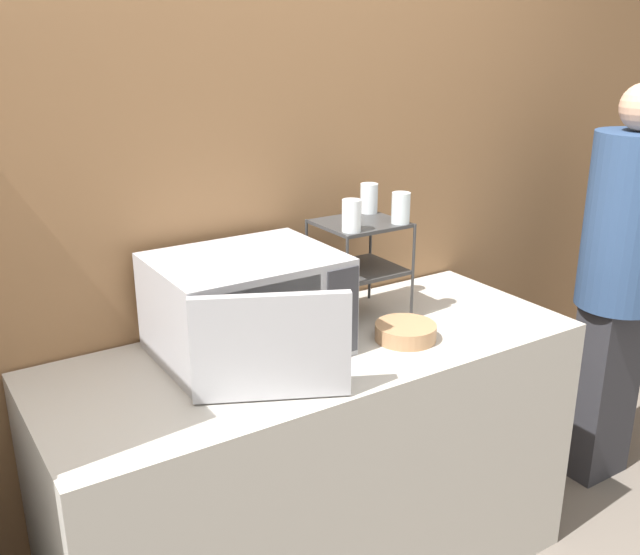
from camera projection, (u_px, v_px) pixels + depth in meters
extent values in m
cube|color=olive|center=(257.00, 201.00, 2.41)|extent=(8.00, 0.06, 2.60)
cube|color=#B7B2A8|center=(317.00, 470.00, 2.39)|extent=(1.74, 0.68, 0.90)
cube|color=#ADADB2|center=(246.00, 304.00, 2.17)|extent=(0.54, 0.42, 0.31)
cube|color=#B7B2A8|center=(261.00, 331.00, 1.98)|extent=(0.39, 0.01, 0.27)
cube|color=#333338|center=(343.00, 312.00, 2.11)|extent=(0.11, 0.01, 0.27)
cube|color=#ADADB2|center=(271.00, 347.00, 1.87)|extent=(0.39, 0.21, 0.30)
cylinder|color=#333333|center=(347.00, 287.00, 2.27)|extent=(0.01, 0.01, 0.34)
cylinder|color=#333333|center=(413.00, 273.00, 2.41)|extent=(0.01, 0.01, 0.34)
cylinder|color=#333333|center=(307.00, 267.00, 2.46)|extent=(0.01, 0.01, 0.34)
cylinder|color=#333333|center=(370.00, 255.00, 2.60)|extent=(0.01, 0.01, 0.34)
cube|color=#333333|center=(359.00, 270.00, 2.43)|extent=(0.27, 0.24, 0.01)
cube|color=#333333|center=(360.00, 223.00, 2.38)|extent=(0.27, 0.24, 0.01)
cylinder|color=silver|center=(352.00, 216.00, 2.25)|extent=(0.06, 0.06, 0.10)
cylinder|color=silver|center=(369.00, 198.00, 2.48)|extent=(0.06, 0.06, 0.10)
cylinder|color=silver|center=(401.00, 208.00, 2.34)|extent=(0.06, 0.06, 0.10)
cylinder|color=#AD7F56|center=(405.00, 338.00, 2.30)|extent=(0.11, 0.11, 0.01)
cylinder|color=#AD7F56|center=(406.00, 332.00, 2.29)|extent=(0.20, 0.20, 0.05)
cube|color=#2D2D33|center=(603.00, 391.00, 3.03)|extent=(0.26, 0.16, 0.79)
cylinder|color=navy|center=(628.00, 222.00, 2.79)|extent=(0.33, 0.33, 0.70)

